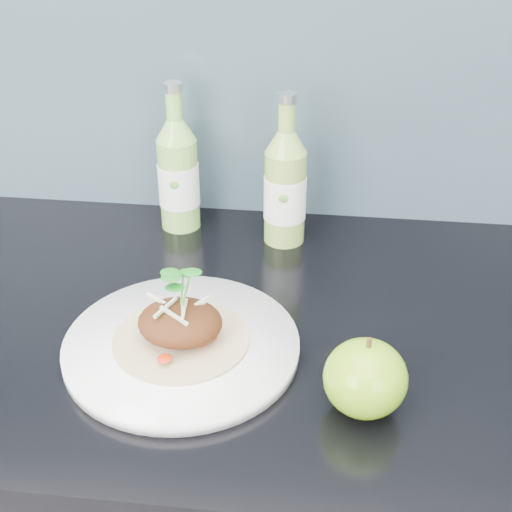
{
  "coord_description": "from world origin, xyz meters",
  "views": [
    {
      "loc": [
        0.1,
        0.98,
        1.43
      ],
      "look_at": [
        0.01,
        1.68,
        1.0
      ],
      "focal_mm": 50.0,
      "sensor_mm": 36.0,
      "label": 1
    }
  ],
  "objects_px": {
    "dinner_plate": "(182,346)",
    "cider_bottle_right": "(285,188)",
    "green_apple": "(365,378)",
    "cider_bottle_left": "(178,175)"
  },
  "relations": [
    {
      "from": "green_apple",
      "to": "cider_bottle_right",
      "type": "xyz_separation_m",
      "value": [
        -0.11,
        0.34,
        0.04
      ]
    },
    {
      "from": "green_apple",
      "to": "cider_bottle_left",
      "type": "height_order",
      "value": "cider_bottle_left"
    },
    {
      "from": "dinner_plate",
      "to": "cider_bottle_left",
      "type": "relative_size",
      "value": 1.59
    },
    {
      "from": "green_apple",
      "to": "cider_bottle_left",
      "type": "relative_size",
      "value": 0.41
    },
    {
      "from": "cider_bottle_left",
      "to": "cider_bottle_right",
      "type": "bearing_deg",
      "value": -17.63
    },
    {
      "from": "green_apple",
      "to": "cider_bottle_right",
      "type": "bearing_deg",
      "value": 108.02
    },
    {
      "from": "green_apple",
      "to": "dinner_plate",
      "type": "bearing_deg",
      "value": 161.4
    },
    {
      "from": "green_apple",
      "to": "cider_bottle_left",
      "type": "xyz_separation_m",
      "value": [
        -0.27,
        0.37,
        0.04
      ]
    },
    {
      "from": "cider_bottle_left",
      "to": "green_apple",
      "type": "bearing_deg",
      "value": -62.37
    },
    {
      "from": "dinner_plate",
      "to": "cider_bottle_right",
      "type": "xyz_separation_m",
      "value": [
        0.1,
        0.27,
        0.08
      ]
    }
  ]
}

